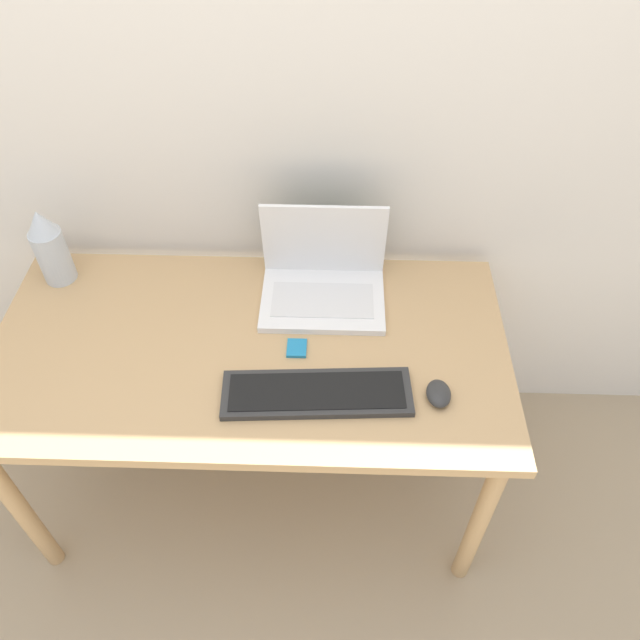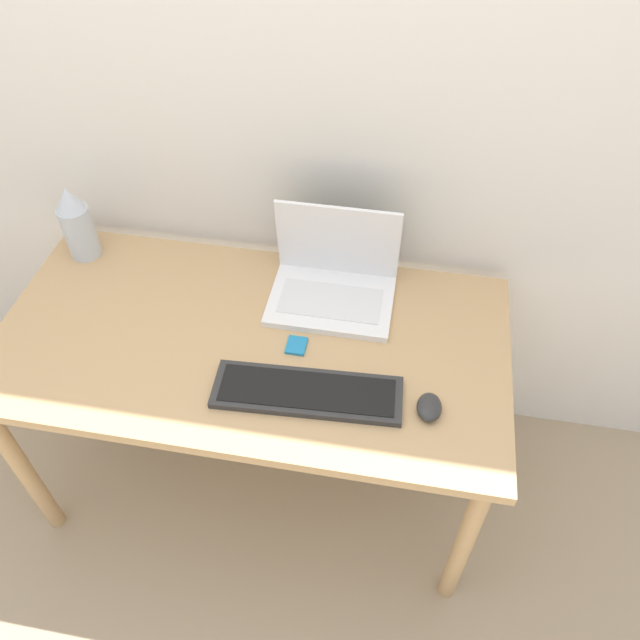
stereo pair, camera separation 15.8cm
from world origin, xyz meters
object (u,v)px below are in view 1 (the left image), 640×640
Objects in this scene: keyboard at (317,393)px; mp3_player at (297,348)px; laptop at (323,279)px; vase at (50,247)px; mouse at (439,394)px.

keyboard is 0.16m from mp3_player.
mp3_player is (-0.06, -0.21, -0.05)m from laptop.
vase is (-0.77, 0.04, 0.06)m from laptop.
mp3_player is (-0.36, 0.15, -0.01)m from mouse.
mouse is (0.30, 0.00, 0.01)m from keyboard.
keyboard is 7.80× the size of mp3_player.
laptop reaches higher than keyboard.
vase is (-0.77, 0.41, 0.11)m from keyboard.
mp3_player is (0.71, -0.26, -0.11)m from vase.
mouse is 1.15m from vase.
mouse is 0.35× the size of vase.
laptop is 0.78m from vase.
keyboard is (-0.01, -0.36, -0.05)m from laptop.
vase reaches higher than keyboard.
laptop is 0.47m from mouse.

